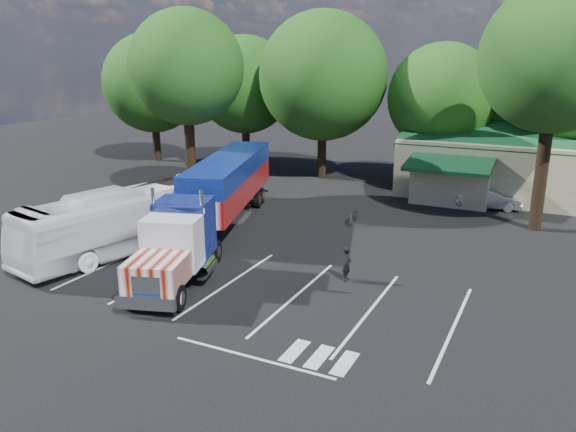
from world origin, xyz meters
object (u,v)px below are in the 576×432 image
at_px(bicycle, 354,215).
at_px(tour_bus, 126,220).
at_px(semi_truck, 218,193).
at_px(silver_sedan, 489,199).
at_px(woman, 347,264).

height_order(bicycle, tour_bus, tour_bus).
relative_size(semi_truck, silver_sedan, 4.76).
relative_size(woman, silver_sedan, 0.38).
bearing_deg(woman, tour_bus, 89.47).
distance_m(woman, silver_sedan, 15.96).
relative_size(woman, tour_bus, 0.14).
bearing_deg(semi_truck, silver_sedan, 25.95).
bearing_deg(bicycle, semi_truck, -146.62).
height_order(bicycle, silver_sedan, silver_sedan).
bearing_deg(woman, bicycle, 11.39).
relative_size(woman, bicycle, 0.80).
bearing_deg(tour_bus, bicycle, 59.91).
bearing_deg(bicycle, woman, -80.16).
relative_size(tour_bus, silver_sedan, 2.83).
xyz_separation_m(semi_truck, silver_sedan, (12.77, 12.19, -1.64)).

